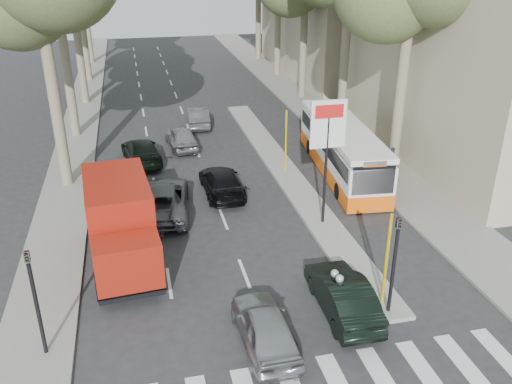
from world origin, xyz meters
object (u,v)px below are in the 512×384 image
(red_truck, at_px, (121,223))
(motorcycle, at_px, (335,296))
(dark_hatchback, at_px, (343,295))
(silver_hatchback, at_px, (265,327))
(city_bus, at_px, (342,148))

(red_truck, relative_size, motorcycle, 3.09)
(dark_hatchback, bearing_deg, motorcycle, 24.07)
(motorcycle, bearing_deg, dark_hatchback, 20.94)
(dark_hatchback, distance_m, motorcycle, 0.35)
(silver_hatchback, height_order, city_bus, city_bus)
(dark_hatchback, distance_m, red_truck, 8.60)
(dark_hatchback, xyz_separation_m, city_bus, (4.40, 11.48, 0.74))
(dark_hatchback, relative_size, red_truck, 0.66)
(motorcycle, bearing_deg, red_truck, 141.34)
(silver_hatchback, bearing_deg, city_bus, -121.55)
(dark_hatchback, height_order, motorcycle, motorcycle)
(silver_hatchback, xyz_separation_m, dark_hatchback, (2.90, 1.00, 0.03))
(dark_hatchback, xyz_separation_m, red_truck, (-7.04, 4.82, 1.03))
(silver_hatchback, distance_m, red_truck, 7.22)
(silver_hatchback, xyz_separation_m, red_truck, (-4.14, 5.82, 1.05))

